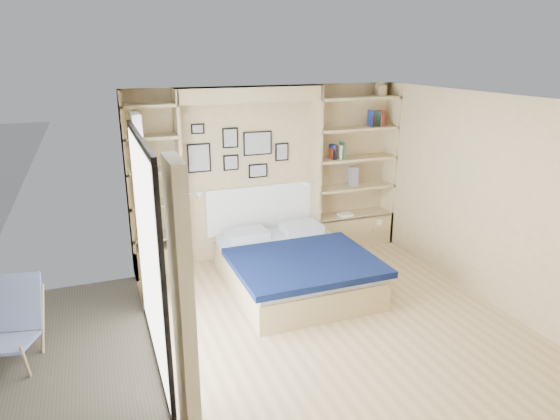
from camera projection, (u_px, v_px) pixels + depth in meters
name	position (u px, v px, depth m)	size (l,w,h in m)	color
ground	(334.00, 323.00, 5.68)	(4.50, 4.50, 0.00)	tan
room_shell	(258.00, 200.00, 6.58)	(4.50, 4.50, 4.50)	tan
bed	(293.00, 266.00, 6.50)	(1.73, 2.28, 1.07)	tan
photo_gallery	(237.00, 151.00, 7.02)	(1.48, 0.02, 0.82)	black
reading_lamps	(253.00, 189.00, 7.03)	(1.92, 0.12, 0.15)	silver
shelf_decor	(340.00, 141.00, 7.38)	(3.55, 0.23, 2.03)	#AB3920
deck_chair	(11.00, 324.00, 4.89)	(0.66, 0.91, 0.83)	tan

